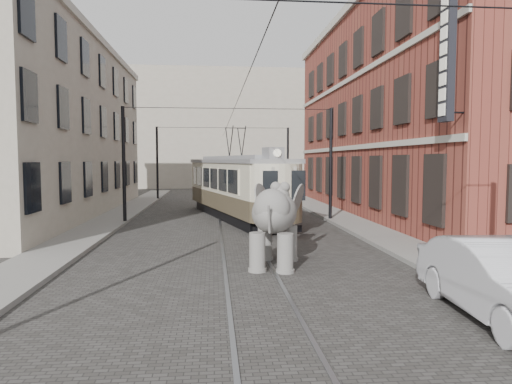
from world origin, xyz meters
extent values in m
plane|color=#3B3836|center=(0.00, 0.00, 0.00)|extent=(120.00, 120.00, 0.00)
cube|color=slate|center=(6.00, 0.00, 0.07)|extent=(2.00, 60.00, 0.15)
cube|color=slate|center=(-6.50, 0.00, 0.07)|extent=(2.00, 60.00, 0.15)
cube|color=brown|center=(11.00, 9.00, 6.00)|extent=(8.00, 26.00, 12.00)
cube|color=gray|center=(-11.00, 10.00, 5.00)|extent=(7.00, 24.00, 10.00)
cube|color=gray|center=(0.00, 40.00, 7.00)|extent=(28.00, 10.00, 14.00)
imported|color=silver|center=(4.85, -9.16, 0.81)|extent=(1.99, 4.99, 1.62)
camera|label=1|loc=(-1.05, -17.76, 3.27)|focal=31.88mm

